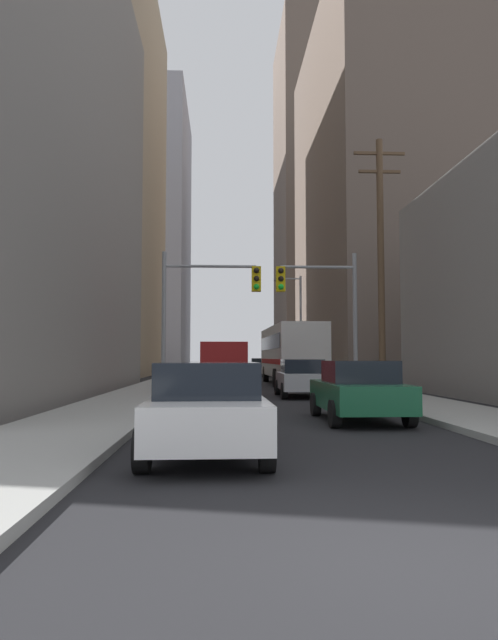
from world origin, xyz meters
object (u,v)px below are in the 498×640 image
Objects in this scene: sedan_silver at (302,378)px; traffic_signal_near_right at (321,300)px; city_bus at (291,352)px; sedan_black at (221,368)px; cargo_van_red at (222,364)px; sedan_green at (358,391)px; traffic_signal_near_left at (207,298)px; sedan_beige at (261,367)px; sedan_white at (207,409)px.

sedan_silver is 0.71× the size of traffic_signal_near_right.
city_bus is at bearing 85.54° from sedan_silver.
city_bus reaches higher than sedan_black.
cargo_van_red is 4.71m from sedan_silver.
cargo_van_red is 1.25× the size of sedan_green.
city_bus is 8.51m from cargo_van_red.
sedan_silver is at bearing -8.35° from traffic_signal_near_left.
sedan_beige is 25.25m from traffic_signal_near_right.
cargo_van_red is 1.24× the size of sedan_beige.
cargo_van_red reaches higher than sedan_black.
city_bus reaches higher than cargo_van_red.
cargo_van_red is 17.87m from sedan_black.
cargo_van_red is at bearing 89.12° from sedan_white.
city_bus is 2.73× the size of sedan_silver.
sedan_black is at bearing 88.28° from traffic_signal_near_left.
traffic_signal_near_left and traffic_signal_near_right have the same top height.
sedan_black is (-3.27, 21.26, 0.00)m from sedan_silver.
traffic_signal_near_left is 4.80m from traffic_signal_near_right.
sedan_silver is at bearing 91.15° from sedan_green.
sedan_beige is at bearing 81.64° from cargo_van_red.
traffic_signal_near_left reaches higher than sedan_white.
sedan_white is 0.71× the size of traffic_signal_near_right.
traffic_signal_near_right reaches higher than sedan_black.
sedan_white is 1.00× the size of sedan_beige.
traffic_signal_near_right reaches higher than city_bus.
sedan_white is 39.68m from sedan_beige.
sedan_silver is at bearing -147.94° from traffic_signal_near_right.
city_bus is 2.71× the size of sedan_black.
city_bus is at bearing 88.08° from sedan_green.
sedan_beige is (3.31, 4.33, 0.00)m from sedan_black.
traffic_signal_near_right reaches higher than sedan_white.
sedan_black is (-3.45, 30.23, 0.00)m from sedan_green.
sedan_beige is at bearing 91.98° from traffic_signal_near_right.
sedan_silver is (-0.85, -10.86, -1.16)m from city_bus.
sedan_white and sedan_silver have the same top height.
traffic_signal_near_right is (4.80, -0.00, -0.03)m from traffic_signal_near_left.
sedan_beige is at bearing 52.59° from sedan_black.
sedan_black is 5.46m from sedan_beige.
sedan_white is 6.17m from sedan_green.
traffic_signal_near_left reaches higher than sedan_beige.
traffic_signal_near_right is (0.86, -25.02, 3.25)m from sedan_beige.
city_bus is 1.92× the size of traffic_signal_near_left.
sedan_beige is (3.53, 39.52, 0.00)m from sedan_white.
traffic_signal_near_left is (-4.07, 9.54, 3.29)m from sedan_green.
sedan_silver is 3.43m from traffic_signal_near_right.
traffic_signal_near_right reaches higher than sedan_silver.
sedan_black is at bearing 96.51° from sedan_green.
traffic_signal_near_right is at bearing 85.62° from sedan_green.
sedan_silver is (3.21, -3.40, -0.52)m from cargo_van_red.
traffic_signal_near_right reaches higher than cargo_van_red.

